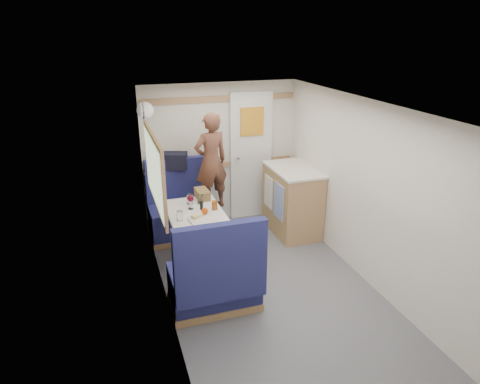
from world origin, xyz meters
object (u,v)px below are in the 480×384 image
object	(u,v)px
person	(211,161)
dinette_table	(196,224)
cheese_block	(197,216)
tumbler_left	(180,216)
bench_near	(216,283)
salt_grinder	(190,205)
dome_light	(145,110)
bread_loaf	(202,194)
bench_far	(183,215)
tray	(205,223)
pepper_grinder	(201,206)
orange_fruit	(205,211)
duffel_bag	(170,161)
wine_glass	(191,199)
tumbler_right	(200,199)
tumbler_mid	(190,199)
beer_glass	(215,205)
galley_counter	(292,200)

from	to	relation	value
person	dinette_table	bearing A→B (deg)	48.21
cheese_block	tumbler_left	world-z (taller)	tumbler_left
bench_near	salt_grinder	xyz separation A→B (m)	(-0.03, 0.99, 0.46)
dome_light	bread_loaf	world-z (taller)	dome_light
bench_far	bench_near	world-z (taller)	same
tray	salt_grinder	world-z (taller)	salt_grinder
pepper_grinder	dome_light	bearing A→B (deg)	119.98
bench_near	salt_grinder	distance (m)	1.09
orange_fruit	cheese_block	world-z (taller)	orange_fruit
dome_light	duffel_bag	distance (m)	0.84
dinette_table	pepper_grinder	size ratio (longest dim) A/B	9.23
wine_glass	tumbler_left	world-z (taller)	wine_glass
tray	orange_fruit	world-z (taller)	orange_fruit
bench_near	person	world-z (taller)	person
duffel_bag	cheese_block	xyz separation A→B (m)	(0.06, -1.33, -0.25)
pepper_grinder	bread_loaf	world-z (taller)	bread_loaf
bench_near	orange_fruit	bearing A→B (deg)	83.90
bench_near	wine_glass	distance (m)	1.10
orange_fruit	tumbler_right	bearing A→B (deg)	84.65
bread_loaf	tumbler_left	bearing A→B (deg)	-124.34
dinette_table	dome_light	bearing A→B (deg)	114.65
duffel_bag	tumbler_mid	size ratio (longest dim) A/B	3.81
dinette_table	tumbler_right	size ratio (longest dim) A/B	8.49
duffel_bag	tumbler_mid	distance (m)	0.90
tumbler_mid	tumbler_right	bearing A→B (deg)	-14.71
duffel_bag	cheese_block	world-z (taller)	duffel_bag
dome_light	beer_glass	world-z (taller)	dome_light
bench_far	dome_light	bearing A→B (deg)	-177.88
dome_light	tumbler_left	bearing A→B (deg)	-80.23
bench_near	tray	size ratio (longest dim) A/B	2.83
tumbler_mid	beer_glass	xyz separation A→B (m)	(0.24, -0.26, -0.01)
tumbler_left	tumbler_mid	bearing A→B (deg)	65.19
tray	cheese_block	bearing A→B (deg)	116.59
orange_fruit	bread_loaf	distance (m)	0.53
bench_near	cheese_block	size ratio (longest dim) A/B	9.98
galley_counter	tray	world-z (taller)	galley_counter
bench_far	bench_near	distance (m)	1.73
tumbler_right	cheese_block	bearing A→B (deg)	-108.47
tray	cheese_block	distance (m)	0.15
tumbler_left	beer_glass	xyz separation A→B (m)	(0.44, 0.18, -0.01)
dome_light	bench_near	bearing A→B (deg)	-77.18
pepper_grinder	salt_grinder	distance (m)	0.14
beer_glass	salt_grinder	bearing A→B (deg)	152.86
bread_loaf	dome_light	bearing A→B (deg)	139.74
dinette_table	galley_counter	size ratio (longest dim) A/B	1.00
tumbler_right	pepper_grinder	size ratio (longest dim) A/B	1.09
bench_near	beer_glass	world-z (taller)	bench_near
person	tumbler_right	world-z (taller)	person
bench_near	wine_glass	bearing A→B (deg)	91.89
tray	person	bearing A→B (deg)	72.04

